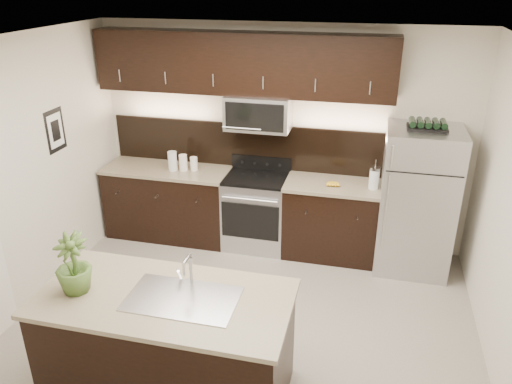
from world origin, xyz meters
TOP-DOWN VIEW (x-y plane):
  - ground at (0.00, 0.00)m, footprint 4.50×4.50m
  - room_walls at (-0.11, -0.04)m, footprint 4.52×4.02m
  - counter_run at (-0.46, 1.69)m, footprint 3.51×0.65m
  - upper_fixtures at (-0.43, 1.84)m, footprint 3.49×0.40m
  - island at (-0.36, -0.85)m, footprint 1.96×0.96m
  - sink_faucet at (-0.21, -0.84)m, footprint 0.84×0.50m
  - refrigerator at (1.63, 1.63)m, footprint 0.81×0.73m
  - wine_rack at (1.63, 1.63)m, footprint 0.42×0.26m
  - plant at (-1.05, -0.93)m, footprint 0.28×0.28m
  - canisters at (-1.21, 1.66)m, footprint 0.36×0.16m
  - french_press at (1.14, 1.64)m, footprint 0.12×0.12m
  - bananas at (0.64, 1.61)m, footprint 0.18×0.14m

SIDE VIEW (x-z plane):
  - ground at x=0.00m, z-range 0.00..0.00m
  - counter_run at x=-0.46m, z-range 0.00..0.94m
  - island at x=-0.36m, z-range 0.00..0.94m
  - refrigerator at x=1.63m, z-range 0.00..1.68m
  - sink_faucet at x=-0.21m, z-range 0.81..1.10m
  - bananas at x=0.64m, z-range 0.94..0.99m
  - canisters at x=-1.21m, z-range 0.93..1.17m
  - french_press at x=1.14m, z-range 0.90..1.24m
  - plant at x=-1.05m, z-range 0.94..1.43m
  - room_walls at x=-0.11m, z-range 0.34..3.05m
  - wine_rack at x=1.63m, z-range 1.68..1.78m
  - upper_fixtures at x=-0.43m, z-range 1.31..2.97m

